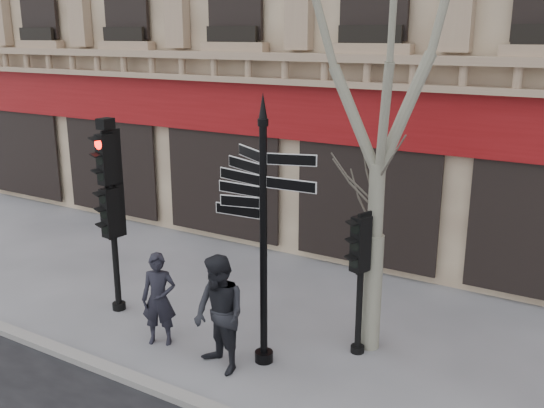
% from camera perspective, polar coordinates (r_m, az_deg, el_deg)
% --- Properties ---
extents(ground, '(80.00, 80.00, 0.00)m').
position_cam_1_polar(ground, '(10.51, -2.28, -14.88)').
color(ground, '#5D5D62').
rests_on(ground, ground).
extents(kerb, '(80.00, 0.25, 0.12)m').
position_cam_1_polar(kerb, '(9.53, -7.17, -18.14)').
color(kerb, gray).
rests_on(kerb, ground).
extents(fingerpost, '(2.09, 2.09, 4.51)m').
position_cam_1_polar(fingerpost, '(9.45, -0.83, 1.52)').
color(fingerpost, black).
rests_on(fingerpost, ground).
extents(traffic_signal_main, '(0.45, 0.34, 3.85)m').
position_cam_1_polar(traffic_signal_main, '(11.95, -14.95, 1.05)').
color(traffic_signal_main, black).
rests_on(traffic_signal_main, ground).
extents(traffic_signal_secondary, '(0.49, 0.42, 2.48)m').
position_cam_1_polar(traffic_signal_secondary, '(10.24, 8.39, -5.14)').
color(traffic_signal_secondary, black).
rests_on(traffic_signal_secondary, ground).
extents(plane_tree, '(3.03, 3.03, 8.05)m').
position_cam_1_polar(plane_tree, '(9.82, 10.61, 17.22)').
color(plane_tree, gray).
rests_on(plane_tree, ground).
extents(pedestrian_a, '(0.73, 0.64, 1.69)m').
position_cam_1_polar(pedestrian_a, '(10.97, -10.59, -8.79)').
color(pedestrian_a, black).
rests_on(pedestrian_a, ground).
extents(pedestrian_b, '(1.17, 1.04, 1.98)m').
position_cam_1_polar(pedestrian_b, '(9.95, -4.98, -10.34)').
color(pedestrian_b, black).
rests_on(pedestrian_b, ground).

